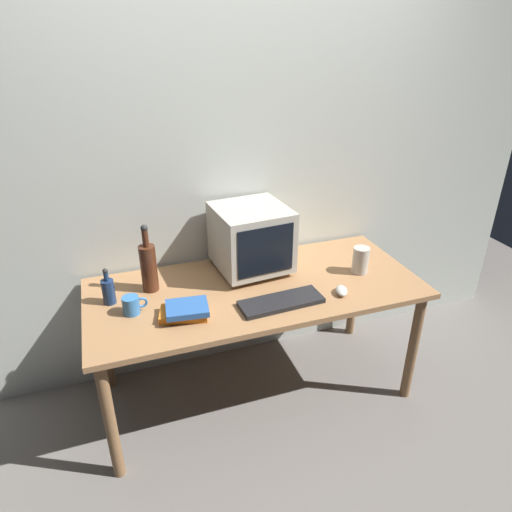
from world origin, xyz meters
The scene contains 11 objects.
ground_plane centered at (0.00, 0.00, 0.00)m, with size 6.00×6.00×0.00m, color slate.
back_wall centered at (0.00, 0.45, 1.25)m, with size 4.00×0.08×2.50m, color beige.
desk centered at (0.00, 0.00, 0.64)m, with size 1.76×0.77×0.72m.
crt_monitor centered at (0.04, 0.19, 0.91)m, with size 0.41×0.42×0.37m.
keyboard centered at (0.06, -0.20, 0.73)m, with size 0.42×0.15×0.02m, color black.
computer_mouse centered at (0.39, -0.22, 0.74)m, with size 0.06×0.10×0.04m, color beige.
bottle_tall centered at (-0.53, 0.15, 0.86)m, with size 0.08×0.08×0.37m.
bottle_short centered at (-0.74, 0.09, 0.79)m, with size 0.06×0.06×0.19m.
book_stack centered at (-0.41, -0.16, 0.75)m, with size 0.25×0.19×0.06m.
mug centered at (-0.64, -0.04, 0.77)m, with size 0.12×0.08×0.09m.
metal_canister centered at (0.60, -0.04, 0.79)m, with size 0.09×0.09×0.15m, color #B7B2A8.
Camera 1 is at (-0.69, -1.98, 1.97)m, focal length 32.22 mm.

